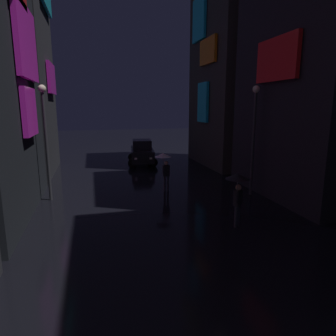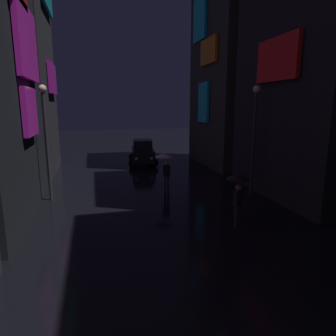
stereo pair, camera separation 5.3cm
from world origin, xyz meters
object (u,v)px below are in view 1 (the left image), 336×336
car_distant (142,152)px  streetlamp_left_far (45,130)px  pedestrian_near_crossing_black (238,185)px  pedestrian_midstreet_left_clear (164,161)px  streetlamp_right_far (254,128)px

car_distant → streetlamp_left_far: (-5.95, -8.34, 2.52)m
car_distant → pedestrian_near_crossing_black: bearing=-84.6°
pedestrian_near_crossing_black → pedestrian_midstreet_left_clear: size_ratio=1.00×
pedestrian_near_crossing_black → streetlamp_right_far: bearing=54.1°
pedestrian_near_crossing_black → streetlamp_left_far: 9.20m
streetlamp_left_far → pedestrian_near_crossing_black: bearing=-36.7°
streetlamp_right_far → streetlamp_left_far: bearing=171.0°
pedestrian_near_crossing_black → pedestrian_midstreet_left_clear: bearing=105.2°
streetlamp_left_far → streetlamp_right_far: bearing=-9.0°
pedestrian_midstreet_left_clear → streetlamp_right_far: (4.24, -1.62, 1.79)m
pedestrian_near_crossing_black → streetlamp_right_far: (2.76, 3.82, 1.79)m
car_distant → streetlamp_right_far: 11.01m
pedestrian_near_crossing_black → streetlamp_right_far: streetlamp_right_far is taller
streetlamp_left_far → pedestrian_midstreet_left_clear: bearing=0.4°
pedestrian_near_crossing_black → streetlamp_right_far: size_ratio=0.38×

